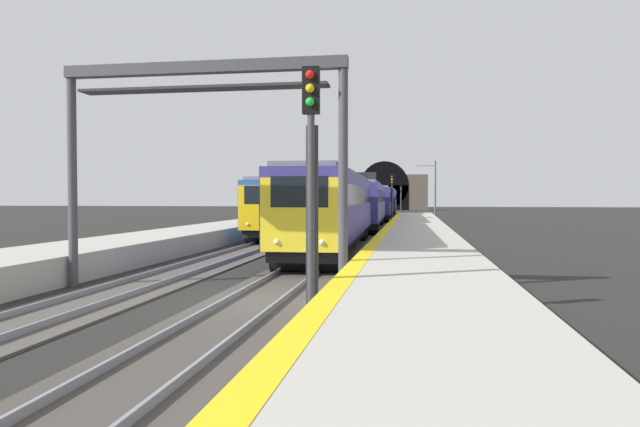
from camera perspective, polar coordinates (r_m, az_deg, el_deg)
name	(u,v)px	position (r m, az deg, el deg)	size (l,w,h in m)	color
ground_plane	(257,303)	(15.58, -6.25, -8.82)	(320.00, 320.00, 0.00)	black
platform_right	(421,289)	(14.95, 10.02, -7.40)	(112.00, 4.04, 0.97)	#ADA89E
platform_right_edge_strip	(352,269)	(14.97, 3.21, -5.49)	(112.00, 0.50, 0.01)	yellow
track_main_line	(257,301)	(15.58, -6.25, -8.67)	(160.00, 2.82, 0.21)	#423D38
track_adjacent_line	(106,297)	(17.25, -20.54, -7.75)	(160.00, 2.93, 0.21)	#4C4742
train_main_approaching	(374,202)	(61.12, 5.38, 1.18)	(83.08, 3.35, 5.01)	navy
train_adjacent_platform	(334,202)	(62.42, 1.42, 1.15)	(60.93, 2.90, 4.93)	#264C99
railway_signal_near	(311,170)	(12.90, -0.88, 4.39)	(0.39, 0.38, 5.74)	#38383D
railway_signal_mid	(392,194)	(62.93, 7.17, 1.93)	(0.39, 0.38, 5.24)	#38383D
railway_signal_far	(401,196)	(110.36, 8.06, 1.72)	(0.39, 0.38, 5.03)	#38383D
overhead_signal_gantry	(202,117)	(17.85, -11.65, 9.38)	(0.70, 8.84, 6.89)	#3F3F47
tunnel_portal	(385,192)	(129.15, 6.44, 2.12)	(2.68, 19.04, 10.84)	#51473D
catenary_mast_near	(435,190)	(70.36, 11.34, 2.33)	(0.22, 2.35, 7.23)	#595B60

